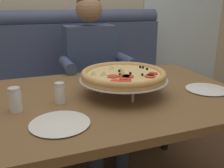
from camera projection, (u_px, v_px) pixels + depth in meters
name	position (u px, v px, depth m)	size (l,w,h in m)	color
booth_bench	(76.00, 93.00, 2.33)	(1.84, 0.78, 1.13)	#424C6B
dining_table	(113.00, 107.00, 1.40)	(1.40, 0.98, 0.72)	brown
diner_main	(94.00, 66.00, 2.02)	(0.54, 0.64, 1.27)	#2D3342
pizza	(123.00, 75.00, 1.34)	(0.47, 0.47, 0.14)	silver
shaker_parmesan	(15.00, 101.00, 1.14)	(0.06, 0.06, 0.11)	white
shaker_pepper_flakes	(60.00, 95.00, 1.24)	(0.05, 0.05, 0.10)	white
plate_near_left	(60.00, 122.00, 1.03)	(0.25, 0.25, 0.02)	white
plate_near_right	(207.00, 88.00, 1.43)	(0.23, 0.23, 0.02)	white
patio_chair	(155.00, 49.00, 3.80)	(0.43, 0.43, 0.86)	black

